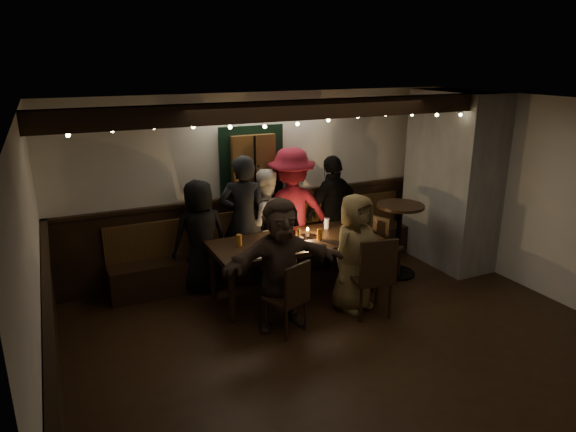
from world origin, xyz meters
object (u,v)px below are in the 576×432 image
high_top (399,231)px  chair_near_left (291,294)px  person_b (244,220)px  person_c (264,224)px  chair_near_right (374,273)px  person_f (281,264)px  dining_table (294,245)px  person_g (355,253)px  person_d (291,212)px  person_e (333,212)px  chair_end (379,243)px  person_a (200,236)px

high_top → chair_near_left: bearing=-157.7°
person_b → person_c: bearing=-142.8°
chair_near_right → person_f: size_ratio=0.66×
person_c → person_f: size_ratio=1.01×
chair_near_right → dining_table: bearing=121.7°
dining_table → person_g: 0.83m
chair_near_left → person_d: 1.84m
chair_near_left → chair_near_right: bearing=-3.6°
person_d → person_e: person_d is taller
chair_near_left → person_d: size_ratio=0.48×
person_c → person_g: size_ratio=1.06×
chair_end → person_a: bearing=161.7°
person_f → person_g: person_f is taller
chair_near_left → person_f: size_ratio=0.56×
high_top → person_b: (-2.11, 0.70, 0.24)m
chair_near_right → person_c: size_ratio=0.65×
chair_near_left → person_a: 1.73m
chair_near_right → person_c: person_c is taller
chair_end → person_c: size_ratio=0.62×
dining_table → person_b: (-0.44, 0.68, 0.20)m
person_b → dining_table: bearing=146.2°
high_top → person_b: bearing=161.6°
person_b → person_f: size_ratio=1.16×
dining_table → chair_near_left: bearing=-117.8°
person_a → person_e: 2.03m
person_e → person_f: 2.00m
person_a → person_c: person_c is taller
person_a → person_b: bearing=173.3°
person_c → person_d: (0.41, -0.05, 0.13)m
person_e → person_f: person_e is taller
person_a → person_d: (1.36, 0.02, 0.16)m
chair_near_left → chair_end: (1.76, 0.82, 0.06)m
person_b → person_d: bearing=-154.0°
chair_near_left → person_c: (0.36, 1.66, 0.30)m
dining_table → person_a: person_a is taller
high_top → person_d: size_ratio=0.57×
person_d → person_e: 0.67m
high_top → person_c: person_c is taller
chair_near_right → person_a: bearing=134.8°
person_c → person_f: person_c is taller
dining_table → chair_near_left: (-0.47, -0.90, -0.22)m
chair_near_right → person_b: (-1.04, 1.65, 0.33)m
dining_table → chair_near_left: 1.03m
person_c → person_e: size_ratio=0.93×
dining_table → chair_near_right: size_ratio=2.11×
person_d → person_e: size_ratio=1.09×
chair_end → person_d: size_ratio=0.53×
chair_end → high_top: 0.40m
person_a → chair_near_right: bearing=130.1°
person_c → person_d: 0.43m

